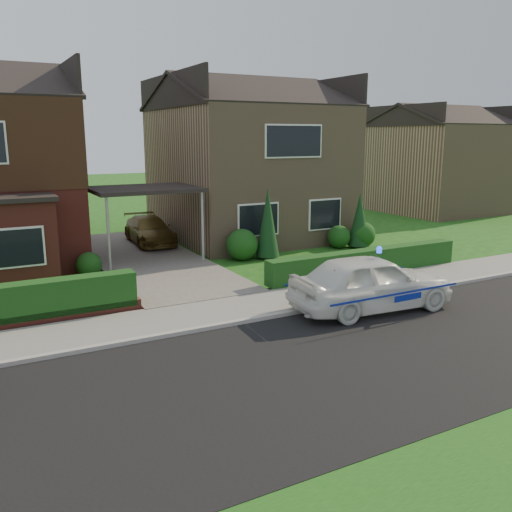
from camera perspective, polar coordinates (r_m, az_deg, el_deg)
ground at (r=11.22m, az=5.83°, el=-11.75°), size 120.00×120.00×0.00m
road at (r=11.22m, az=5.83°, el=-11.75°), size 60.00×6.00×0.02m
kerb at (r=13.64m, az=-1.41°, el=-6.92°), size 60.00×0.16×0.12m
sidewalk at (r=14.54m, az=-3.30°, el=-5.74°), size 60.00×2.00×0.10m
driveway at (r=20.78m, az=-11.40°, el=-0.35°), size 3.80×12.00×0.12m
house_right at (r=25.26m, az=-0.98°, el=10.40°), size 7.50×8.06×7.25m
carport_link at (r=20.32m, az=-11.68°, el=6.78°), size 3.80×3.00×2.77m
hedge_right at (r=18.59m, az=11.42°, el=-2.05°), size 7.50×0.55×0.80m
shrub_left_mid at (r=18.25m, az=-21.95°, el=-0.87°), size 1.32×1.32×1.32m
shrub_left_near at (r=18.81m, az=-17.17°, el=-0.88°), size 0.84×0.84×0.84m
shrub_right_near at (r=20.37m, az=-1.49°, el=1.20°), size 1.20×1.20×1.20m
shrub_right_mid at (r=22.88m, az=8.73°, el=2.01°), size 0.96×0.96×0.96m
shrub_right_far at (r=23.25m, az=11.15°, el=2.23°), size 1.08×1.08×1.08m
conifer_a at (r=20.54m, az=1.24°, el=3.28°), size 0.90×0.90×2.60m
conifer_b at (r=23.03m, az=10.82°, el=3.56°), size 0.90×0.90×2.20m
neighbour_right at (r=35.59m, az=18.43°, el=8.68°), size 6.50×7.00×5.20m
police_car at (r=14.81m, az=12.06°, el=-2.77°), size 4.13×4.63×1.70m
driveway_car at (r=23.51m, az=-11.14°, el=2.70°), size 1.80×3.97×1.13m
potted_plant_a at (r=17.95m, az=-25.15°, el=-2.32°), size 0.42×0.30×0.74m
potted_plant_c at (r=15.39m, az=-14.84°, el=-3.80°), size 0.56×0.56×0.77m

